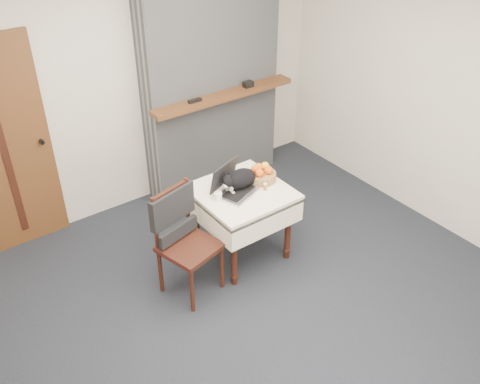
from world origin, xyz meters
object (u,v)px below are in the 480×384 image
object	(u,v)px
laptop	(232,185)
fruit_basket	(262,174)
cream_jar	(218,197)
pill_bottle	(265,187)
side_table	(242,201)
cat	(241,179)
door	(4,150)
chair	(180,227)

from	to	relation	value
laptop	fruit_basket	size ratio (longest dim) A/B	1.71
cream_jar	pill_bottle	xyz separation A→B (m)	(0.42, -0.11, -0.00)
side_table	cream_jar	distance (m)	0.29
cat	cream_jar	world-z (taller)	cat
side_table	laptop	size ratio (longest dim) A/B	1.77
door	side_table	size ratio (longest dim) A/B	2.56
cat	pill_bottle	size ratio (longest dim) A/B	6.63
door	pill_bottle	distance (m)	2.31
side_table	fruit_basket	bearing A→B (deg)	8.83
laptop	cream_jar	world-z (taller)	laptop
pill_bottle	fruit_basket	xyz separation A→B (m)	(0.08, 0.15, 0.02)
laptop	pill_bottle	distance (m)	0.29
door	side_table	xyz separation A→B (m)	(1.57, -1.38, -0.41)
cat	chair	world-z (taller)	chair
side_table	laptop	world-z (taller)	laptop
door	fruit_basket	xyz separation A→B (m)	(1.82, -1.34, -0.24)
fruit_basket	side_table	bearing A→B (deg)	-171.17
cream_jar	door	bearing A→B (deg)	133.45
cream_jar	fruit_basket	size ratio (longest dim) A/B	0.29
door	chair	xyz separation A→B (m)	(0.91, -1.43, -0.38)
side_table	pill_bottle	xyz separation A→B (m)	(0.17, -0.11, 0.15)
side_table	pill_bottle	distance (m)	0.25
laptop	chair	distance (m)	0.61
laptop	door	bearing A→B (deg)	117.49
cat	fruit_basket	distance (m)	0.23
pill_bottle	chair	xyz separation A→B (m)	(-0.83, 0.07, -0.12)
fruit_basket	chair	distance (m)	0.92
cat	fruit_basket	xyz separation A→B (m)	(0.23, -0.00, -0.03)
laptop	cream_jar	size ratio (longest dim) A/B	5.80
cream_jar	laptop	bearing A→B (deg)	12.33
side_table	cat	xyz separation A→B (m)	(0.02, 0.04, 0.20)
fruit_basket	chair	size ratio (longest dim) A/B	0.27
door	pill_bottle	bearing A→B (deg)	-40.74
door	cream_jar	distance (m)	1.93
cat	chair	distance (m)	0.70
side_table	chair	world-z (taller)	chair
door	cat	bearing A→B (deg)	-40.19
chair	cream_jar	bearing A→B (deg)	-8.84
laptop	cat	distance (m)	0.10
side_table	cat	bearing A→B (deg)	64.42
side_table	door	bearing A→B (deg)	138.55
laptop	cat	world-z (taller)	laptop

